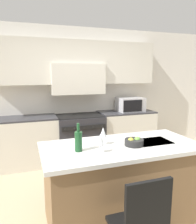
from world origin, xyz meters
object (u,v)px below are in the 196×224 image
object	(u,v)px
wine_glass_far	(103,133)
fruit_bowl	(134,142)
range_stove	(80,137)
microwave	(130,104)
wine_bottle	(78,141)
wine_glass_near	(100,140)
island_chair	(141,224)

from	to	relation	value
wine_glass_far	fruit_bowl	distance (m)	0.38
range_stove	microwave	xyz separation A→B (m)	(1.14, 0.02, 0.63)
range_stove	wine_glass_far	distance (m)	1.99
microwave	wine_bottle	distance (m)	2.62
fruit_bowl	wine_glass_far	bearing A→B (deg)	155.91
wine_glass_near	wine_glass_far	bearing A→B (deg)	63.45
range_stove	fruit_bowl	distance (m)	2.10
wine_glass_near	fruit_bowl	distance (m)	0.47
microwave	wine_glass_far	size ratio (longest dim) A/B	2.61
wine_bottle	fruit_bowl	size ratio (longest dim) A/B	1.40
range_stove	wine_bottle	world-z (taller)	wine_bottle
island_chair	wine_glass_near	xyz separation A→B (m)	(-0.13, 0.66, 0.54)
wine_glass_near	range_stove	bearing A→B (deg)	81.71
wine_glass_near	wine_glass_far	world-z (taller)	same
fruit_bowl	microwave	bearing A→B (deg)	64.00
island_chair	fruit_bowl	distance (m)	0.93
wine_bottle	wine_glass_near	bearing A→B (deg)	-30.65
wine_bottle	wine_glass_far	distance (m)	0.35
range_stove	wine_glass_far	xyz separation A→B (m)	(-0.19, -1.88, 0.62)
range_stove	island_chair	world-z (taller)	island_chair
range_stove	island_chair	bearing A→B (deg)	-93.79
island_chair	microwave	bearing A→B (deg)	64.69
island_chair	fruit_bowl	size ratio (longest dim) A/B	4.42
range_stove	wine_glass_near	world-z (taller)	wine_glass_near
range_stove	wine_bottle	xyz separation A→B (m)	(-0.52, -2.00, 0.59)
microwave	fruit_bowl	size ratio (longest dim) A/B	2.48
wine_glass_near	wine_bottle	bearing A→B (deg)	149.35
wine_glass_far	fruit_bowl	size ratio (longest dim) A/B	0.95
fruit_bowl	range_stove	bearing A→B (deg)	94.00
range_stove	wine_glass_far	bearing A→B (deg)	-95.72
range_stove	microwave	bearing A→B (deg)	0.93
wine_bottle	fruit_bowl	distance (m)	0.66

